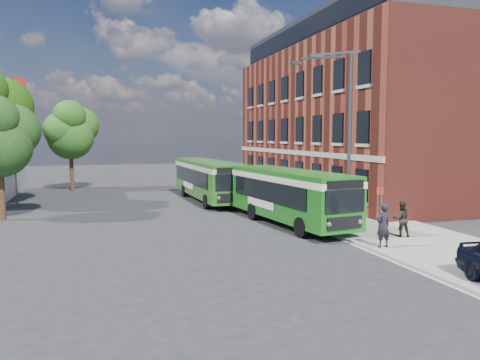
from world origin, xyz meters
name	(u,v)px	position (x,y,z in m)	size (l,w,h in m)	color
ground	(239,230)	(0.00, 0.00, 0.00)	(120.00, 120.00, 0.00)	#252527
pavement	(299,202)	(7.00, 8.00, 0.07)	(6.00, 48.00, 0.15)	gray
kerb_line	(260,205)	(3.95, 8.00, 0.01)	(0.12, 48.00, 0.01)	beige
brick_office	(357,111)	(14.00, 12.00, 6.97)	(12.10, 26.00, 14.20)	maroon
flagpole	(15,135)	(-12.45, 13.00, 4.94)	(0.95, 0.10, 9.00)	#3B3D40
street_lamp	(343,138)	(4.84, -2.00, 4.79)	(2.96, 2.38, 9.00)	#3B3D40
bus_stop_sign	(380,209)	(5.60, -4.20, 1.51)	(0.35, 0.08, 2.52)	#3B3D40
bus_front	(289,192)	(3.11, 0.68, 1.83)	(3.79, 10.31, 3.02)	#186618
bus_rear	(208,177)	(0.99, 11.42, 1.83)	(3.04, 11.71, 3.02)	#28641A
pedestrian_a	(383,225)	(4.60, -6.00, 1.10)	(0.69, 0.46, 1.90)	black
pedestrian_b	(401,219)	(6.69, -4.37, 0.99)	(0.82, 0.64, 1.68)	black
tree_left	(0,136)	(-12.27, 6.68, 4.87)	(4.25, 4.04, 7.18)	#331D12
tree_right	(71,130)	(-9.15, 21.49, 5.45)	(4.76, 4.52, 8.03)	#331D12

